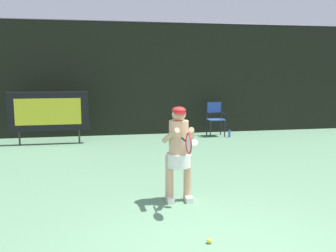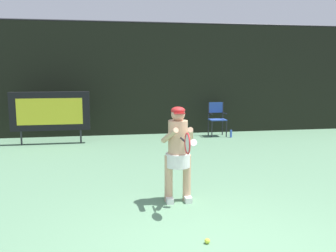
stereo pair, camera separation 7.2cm
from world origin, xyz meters
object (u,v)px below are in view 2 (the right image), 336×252
at_px(water_bottle, 231,134).
at_px(tennis_ball_loose, 207,241).
at_px(tennis_player, 178,150).
at_px(umpire_chair, 217,117).
at_px(tennis_racket, 187,143).
at_px(scoreboard, 50,111).

relative_size(water_bottle, tennis_ball_loose, 3.90).
distance_m(water_bottle, tennis_player, 6.12).
bearing_deg(umpire_chair, tennis_player, -113.01).
relative_size(tennis_player, tennis_racket, 2.55).
xyz_separation_m(scoreboard, tennis_player, (2.65, -5.26, -0.10)).
relative_size(umpire_chair, water_bottle, 4.08).
bearing_deg(tennis_racket, water_bottle, 60.85).
bearing_deg(tennis_ball_loose, tennis_player, 92.03).
height_order(umpire_chair, tennis_racket, tennis_racket).
xyz_separation_m(water_bottle, tennis_player, (-2.81, -5.39, 0.73)).
distance_m(scoreboard, umpire_chair, 5.13).
height_order(scoreboard, umpire_chair, scoreboard).
height_order(scoreboard, water_bottle, scoreboard).
relative_size(tennis_player, tennis_ball_loose, 22.57).
bearing_deg(water_bottle, tennis_racket, -115.01).
distance_m(tennis_player, tennis_racket, 0.65).
height_order(water_bottle, tennis_ball_loose, water_bottle).
bearing_deg(tennis_player, tennis_racket, -89.32).
bearing_deg(tennis_racket, scoreboard, 110.21).
bearing_deg(umpire_chair, tennis_racket, -110.96).
distance_m(water_bottle, tennis_racket, 6.69).
distance_m(umpire_chair, tennis_player, 6.25).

